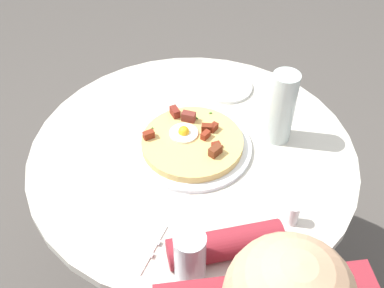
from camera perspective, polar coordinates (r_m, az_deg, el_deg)
name	(u,v)px	position (r m, az deg, el deg)	size (l,w,h in m)	color
ground_plane	(192,284)	(1.89, 0.05, -16.65)	(6.00, 6.00, 0.00)	#4C4742
dining_table	(193,190)	(1.42, 0.06, -5.68)	(0.90, 0.90, 0.73)	beige
pizza_plate	(191,147)	(1.29, -0.07, -0.35)	(0.33, 0.33, 0.01)	white
breakfast_pizza	(191,141)	(1.28, -0.09, 0.33)	(0.28, 0.28, 0.05)	tan
bread_plate	(226,87)	(1.50, 4.22, 6.95)	(0.16, 0.16, 0.01)	white
napkin	(122,238)	(1.12, -8.56, -11.21)	(0.17, 0.14, 0.00)	white
fork	(125,231)	(1.12, -8.14, -10.39)	(0.18, 0.01, 0.01)	silver
knife	(118,243)	(1.11, -9.05, -11.77)	(0.18, 0.01, 0.01)	silver
water_glass	(190,257)	(1.00, -0.26, -13.61)	(0.07, 0.07, 0.14)	silver
water_bottle	(282,108)	(1.28, 10.86, 4.36)	(0.07, 0.07, 0.22)	silver
salt_shaker	(293,214)	(1.14, 12.21, -8.37)	(0.03, 0.03, 0.06)	white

